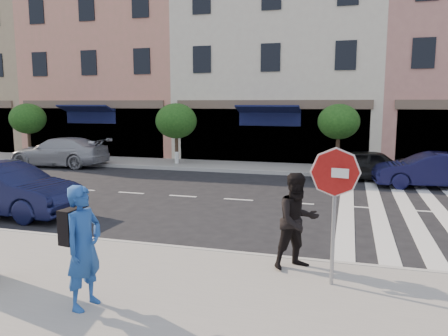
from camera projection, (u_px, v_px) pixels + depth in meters
ground at (199, 233)px, 10.86m from camera, size 120.00×120.00×0.00m
sidewalk_near at (125, 293)px, 7.28m from camera, size 60.00×4.50×0.15m
sidewalk_far at (274, 168)px, 21.30m from camera, size 60.00×3.00×0.15m
building_west_mid at (127, 46)px, 29.00m from camera, size 10.00×9.00×14.00m
building_centre at (284, 65)px, 26.34m from camera, size 11.00×9.00×11.00m
street_tree_wa at (28, 119)px, 24.62m from camera, size 2.00×2.00×3.05m
street_tree_wb at (176, 121)px, 22.15m from camera, size 2.10×2.10×3.06m
street_tree_c at (339, 122)px, 19.95m from camera, size 1.90×1.90×3.04m
stop_sign at (335, 185)px, 7.19m from camera, size 0.81×0.22×2.35m
photographer at (84, 247)px, 6.51m from camera, size 0.54×0.74×1.88m
walker at (297, 221)px, 8.08m from camera, size 1.11×1.08×1.80m
car_near_mid at (5, 189)px, 12.57m from camera, size 4.61×1.75×1.50m
car_far_left at (59, 152)px, 22.35m from camera, size 5.19×2.28×1.48m
car_far_mid at (358, 165)px, 18.34m from camera, size 3.91×1.83×1.29m
car_far_right at (430, 170)px, 16.66m from camera, size 4.24×1.87×1.35m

